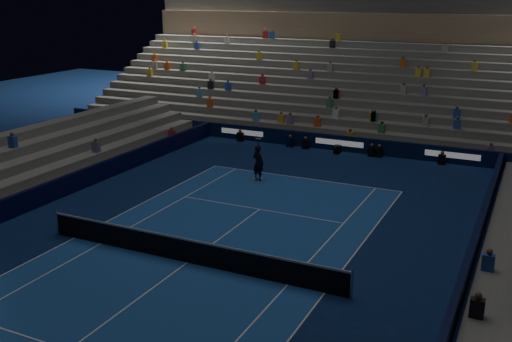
% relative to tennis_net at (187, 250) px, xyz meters
% --- Properties ---
extents(ground, '(90.00, 90.00, 0.00)m').
position_rel_tennis_net_xyz_m(ground, '(0.00, 0.00, -0.50)').
color(ground, '#0C1E49').
rests_on(ground, ground).
extents(court_surface, '(10.97, 23.77, 0.01)m').
position_rel_tennis_net_xyz_m(court_surface, '(0.00, 0.00, -0.50)').
color(court_surface, '#1C4C9C').
rests_on(court_surface, ground).
extents(sponsor_barrier_far, '(44.00, 0.25, 1.00)m').
position_rel_tennis_net_xyz_m(sponsor_barrier_far, '(0.00, 18.50, -0.00)').
color(sponsor_barrier_far, black).
rests_on(sponsor_barrier_far, ground).
extents(sponsor_barrier_east, '(0.25, 37.00, 1.00)m').
position_rel_tennis_net_xyz_m(sponsor_barrier_east, '(9.70, 0.00, -0.00)').
color(sponsor_barrier_east, black).
rests_on(sponsor_barrier_east, ground).
extents(sponsor_barrier_west, '(0.25, 37.00, 1.00)m').
position_rel_tennis_net_xyz_m(sponsor_barrier_west, '(-9.70, 0.00, -0.00)').
color(sponsor_barrier_west, black).
rests_on(sponsor_barrier_west, ground).
extents(grandstand_main, '(44.00, 15.20, 11.20)m').
position_rel_tennis_net_xyz_m(grandstand_main, '(0.00, 27.90, 2.87)').
color(grandstand_main, slate).
rests_on(grandstand_main, ground).
extents(tennis_net, '(12.90, 0.10, 1.10)m').
position_rel_tennis_net_xyz_m(tennis_net, '(0.00, 0.00, 0.00)').
color(tennis_net, '#B2B2B7').
rests_on(tennis_net, ground).
extents(tennis_player, '(0.81, 0.64, 1.95)m').
position_rel_tennis_net_xyz_m(tennis_player, '(-2.03, 10.50, 0.47)').
color(tennis_player, black).
rests_on(tennis_player, ground).
extents(broadcast_camera, '(0.39, 0.82, 0.51)m').
position_rel_tennis_net_xyz_m(broadcast_camera, '(0.07, 17.76, -0.23)').
color(broadcast_camera, black).
rests_on(broadcast_camera, ground).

